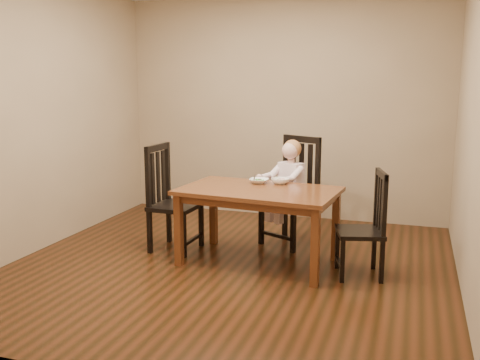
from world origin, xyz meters
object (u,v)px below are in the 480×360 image
(chair_right, at_px, (365,226))
(toddler, at_px, (290,180))
(bowl_veg, at_px, (280,181))
(bowl_peas, at_px, (259,181))
(dining_table, at_px, (259,198))
(chair_child, at_px, (293,193))
(chair_left, at_px, (171,200))

(chair_right, height_order, toddler, toddler)
(toddler, xyz_separation_m, bowl_veg, (-0.01, -0.37, 0.06))
(chair_right, distance_m, bowl_peas, 1.13)
(chair_right, bearing_deg, bowl_veg, 54.15)
(dining_table, height_order, chair_child, chair_child)
(chair_right, xyz_separation_m, bowl_veg, (-0.85, 0.32, 0.29))
(bowl_peas, bearing_deg, toddler, 62.79)
(dining_table, height_order, chair_left, chair_left)
(toddler, bearing_deg, chair_left, 51.04)
(bowl_peas, bearing_deg, chair_child, 63.04)
(chair_child, distance_m, chair_left, 1.27)
(dining_table, bearing_deg, bowl_veg, 65.99)
(chair_child, relative_size, bowl_peas, 6.11)
(chair_child, bearing_deg, bowl_veg, 110.59)
(chair_right, bearing_deg, dining_table, 73.19)
(dining_table, xyz_separation_m, chair_right, (0.98, -0.03, -0.18))
(chair_child, xyz_separation_m, bowl_veg, (-0.03, -0.43, 0.20))
(chair_child, relative_size, chair_left, 1.05)
(dining_table, bearing_deg, chair_child, 77.23)
(chair_child, relative_size, bowl_veg, 6.43)
(chair_right, bearing_deg, chair_left, 70.28)
(chair_child, distance_m, chair_right, 1.11)
(dining_table, xyz_separation_m, toddler, (0.14, 0.67, 0.05))
(chair_child, distance_m, bowl_peas, 0.55)
(dining_table, distance_m, bowl_peas, 0.29)
(dining_table, distance_m, chair_left, 0.98)
(toddler, bearing_deg, bowl_peas, 87.73)
(dining_table, height_order, bowl_veg, bowl_veg)
(dining_table, relative_size, chair_child, 1.33)
(toddler, bearing_deg, bowl_veg, 113.67)
(dining_table, bearing_deg, toddler, 78.25)
(bowl_veg, bearing_deg, chair_left, -171.39)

